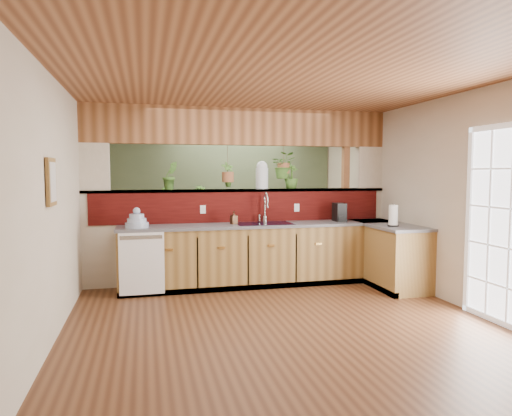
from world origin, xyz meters
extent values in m
cube|color=#4E2C18|center=(0.00, 0.00, 0.00)|extent=(4.60, 7.00, 0.01)
cube|color=brown|center=(0.00, 0.00, 2.60)|extent=(4.60, 7.00, 0.01)
cube|color=beige|center=(0.00, 3.50, 1.30)|extent=(4.60, 0.02, 2.60)
cube|color=beige|center=(0.00, -3.50, 1.30)|extent=(4.60, 0.02, 2.60)
cube|color=beige|center=(-2.30, 0.00, 1.30)|extent=(0.02, 7.00, 2.60)
cube|color=beige|center=(2.30, 0.00, 1.30)|extent=(0.02, 7.00, 2.60)
cube|color=beige|center=(0.00, 1.35, 0.68)|extent=(4.60, 0.15, 1.35)
cube|color=#400A08|center=(0.00, 1.27, 1.12)|extent=(4.40, 0.02, 0.45)
cube|color=brown|center=(0.00, 1.35, 1.37)|extent=(4.60, 0.21, 0.04)
cube|color=brown|center=(0.00, 1.35, 2.33)|extent=(4.60, 0.15, 0.55)
cube|color=beige|center=(-2.10, 1.35, 1.70)|extent=(0.40, 0.15, 0.70)
cube|color=beige|center=(2.10, 1.35, 1.70)|extent=(0.40, 0.15, 0.70)
cube|color=brown|center=(1.70, 1.35, 1.30)|extent=(0.10, 0.10, 2.60)
cube|color=brown|center=(0.00, 1.35, 1.37)|extent=(4.60, 0.21, 0.04)
cube|color=brown|center=(0.00, 1.35, 2.33)|extent=(4.60, 0.15, 0.55)
cube|color=#4E5E40|center=(0.00, 3.48, 1.30)|extent=(4.55, 0.02, 2.55)
cube|color=brown|center=(0.25, 0.98, 0.43)|extent=(4.10, 0.60, 0.86)
cube|color=#525258|center=(0.25, 0.98, 0.88)|extent=(4.14, 0.64, 0.04)
cube|color=brown|center=(2.00, 0.54, 0.43)|extent=(0.60, 1.48, 0.86)
cube|color=#525258|center=(2.00, 0.54, 0.88)|extent=(0.64, 1.52, 0.04)
cube|color=brown|center=(2.00, 0.98, 0.43)|extent=(0.60, 0.60, 0.86)
cube|color=#525258|center=(2.00, 0.98, 0.88)|extent=(0.64, 0.64, 0.04)
cube|color=black|center=(0.25, 0.71, 0.04)|extent=(4.10, 0.06, 0.08)
cube|color=black|center=(1.73, 0.54, 0.04)|extent=(0.06, 1.48, 0.08)
cube|color=white|center=(-1.48, 0.66, 0.45)|extent=(0.58, 0.02, 0.82)
cube|color=#B7B7B2|center=(-1.48, 0.65, 0.80)|extent=(0.54, 0.01, 0.05)
cube|color=black|center=(0.25, 0.98, 0.89)|extent=(0.82, 0.50, 0.03)
cube|color=black|center=(0.06, 0.98, 0.80)|extent=(0.34, 0.40, 0.16)
cube|color=black|center=(0.44, 0.98, 0.80)|extent=(0.34, 0.40, 0.16)
cube|color=white|center=(2.27, -1.30, 1.05)|extent=(0.06, 1.02, 2.16)
cube|color=brown|center=(-2.27, -0.80, 1.55)|extent=(0.03, 0.35, 0.45)
cube|color=silver|center=(-2.26, -0.80, 1.55)|extent=(0.01, 0.27, 0.37)
cylinder|color=#B7B7B2|center=(0.32, 1.18, 0.95)|extent=(0.07, 0.07, 0.09)
cylinder|color=#B7B7B2|center=(0.32, 1.18, 1.12)|extent=(0.02, 0.02, 0.26)
torus|color=#B7B7B2|center=(0.32, 1.11, 1.25)|extent=(0.19, 0.08, 0.19)
cylinder|color=#B7B7B2|center=(0.32, 1.02, 1.18)|extent=(0.02, 0.02, 0.11)
cylinder|color=#B7B7B2|center=(0.23, 1.18, 0.97)|extent=(0.03, 0.03, 0.09)
cylinder|color=#9BABC8|center=(-1.54, 0.90, 0.93)|extent=(0.31, 0.31, 0.07)
cylinder|color=#9BABC8|center=(-1.54, 0.90, 1.00)|extent=(0.25, 0.25, 0.06)
cylinder|color=#9BABC8|center=(-1.54, 0.90, 1.06)|extent=(0.20, 0.20, 0.06)
sphere|color=#9BABC8|center=(-1.54, 0.90, 1.12)|extent=(0.10, 0.10, 0.10)
imported|color=#352113|center=(-0.19, 1.00, 0.99)|extent=(0.11, 0.11, 0.19)
cube|color=black|center=(1.44, 0.99, 1.04)|extent=(0.15, 0.24, 0.28)
cube|color=black|center=(1.44, 0.91, 0.95)|extent=(0.13, 0.09, 0.09)
cylinder|color=silver|center=(1.44, 0.94, 0.98)|extent=(0.07, 0.07, 0.07)
cylinder|color=black|center=(1.89, 0.20, 0.91)|extent=(0.15, 0.15, 0.02)
cylinder|color=#B7B7B2|center=(1.89, 0.20, 1.06)|extent=(0.02, 0.02, 0.32)
cylinder|color=white|center=(1.89, 0.20, 1.06)|extent=(0.12, 0.12, 0.27)
cylinder|color=silver|center=(0.32, 1.35, 1.55)|extent=(0.19, 0.19, 0.32)
sphere|color=silver|center=(0.32, 1.35, 1.73)|extent=(0.17, 0.17, 0.17)
imported|color=#3C6A25|center=(-1.06, 1.35, 1.59)|extent=(0.27, 0.25, 0.41)
imported|color=#3C6A25|center=(0.79, 1.35, 1.58)|extent=(0.27, 0.27, 0.38)
cylinder|color=brown|center=(-0.21, 1.35, 1.84)|extent=(0.01, 0.01, 0.42)
cylinder|color=brown|center=(-0.21, 1.35, 1.57)|extent=(0.18, 0.18, 0.15)
imported|color=#3C6A25|center=(-0.21, 1.35, 1.80)|extent=(0.23, 0.19, 0.38)
cylinder|color=brown|center=(0.66, 1.35, 1.91)|extent=(0.01, 0.01, 0.28)
cylinder|color=brown|center=(0.66, 1.35, 1.71)|extent=(0.19, 0.19, 0.16)
imported|color=#3C6A25|center=(0.66, 1.35, 1.95)|extent=(0.44, 0.41, 0.41)
cube|color=black|center=(-0.66, 3.25, 0.50)|extent=(1.38, 0.45, 0.90)
imported|color=#3C6A25|center=(-1.08, 3.25, 1.16)|extent=(0.22, 0.16, 0.41)
imported|color=#3C6A25|center=(-0.39, 3.25, 1.17)|extent=(0.31, 0.31, 0.44)
imported|color=#3C6A25|center=(1.05, 2.05, 0.38)|extent=(0.85, 0.79, 0.77)
camera|label=1|loc=(-1.43, -5.40, 1.63)|focal=32.00mm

